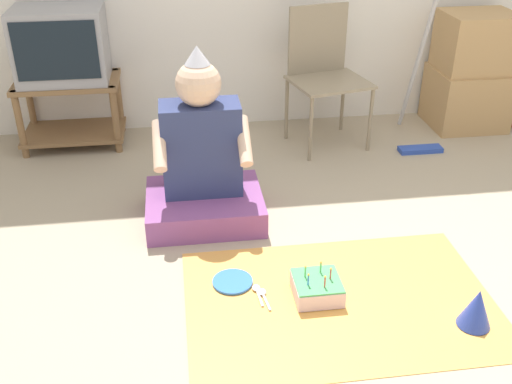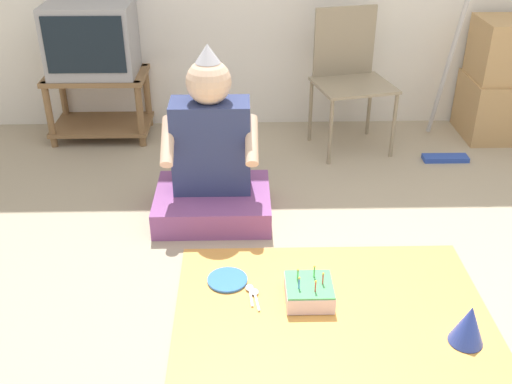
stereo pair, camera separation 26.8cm
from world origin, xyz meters
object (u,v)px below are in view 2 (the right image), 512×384
(folding_chair, at_px, (349,70))
(birthday_cake, at_px, (309,292))
(tv, at_px, (91,39))
(person_seated, at_px, (212,163))
(dust_mop, at_px, (448,102))
(paper_plate, at_px, (227,280))
(cardboard_box_stack, at_px, (506,82))
(party_hat_blue, at_px, (469,324))

(folding_chair, distance_m, birthday_cake, 1.73)
(tv, relative_size, person_seated, 0.60)
(dust_mop, xyz_separation_m, paper_plate, (-1.35, -1.31, -0.34))
(dust_mop, height_order, birthday_cake, dust_mop)
(birthday_cake, bearing_deg, paper_plate, 158.38)
(folding_chair, relative_size, cardboard_box_stack, 1.11)
(tv, xyz_separation_m, cardboard_box_stack, (2.68, -0.05, -0.29))
(tv, bearing_deg, folding_chair, -5.63)
(dust_mop, distance_m, birthday_cake, 1.79)
(cardboard_box_stack, relative_size, person_seated, 0.86)
(tv, bearing_deg, person_seated, -52.83)
(cardboard_box_stack, height_order, party_hat_blue, cardboard_box_stack)
(dust_mop, xyz_separation_m, birthday_cake, (-0.99, -1.45, -0.30))
(cardboard_box_stack, bearing_deg, person_seated, -152.36)
(folding_chair, bearing_deg, birthday_cake, -103.73)
(person_seated, bearing_deg, cardboard_box_stack, 27.64)
(dust_mop, xyz_separation_m, person_seated, (-1.43, -0.71, -0.05))
(tv, bearing_deg, paper_plate, -62.01)
(folding_chair, height_order, dust_mop, dust_mop)
(folding_chair, distance_m, cardboard_box_stack, 1.08)
(cardboard_box_stack, bearing_deg, dust_mop, -148.61)
(birthday_cake, bearing_deg, dust_mop, 55.60)
(tv, height_order, birthday_cake, tv)
(party_hat_blue, xyz_separation_m, paper_plate, (-0.94, 0.41, -0.08))
(folding_chair, xyz_separation_m, cardboard_box_stack, (1.06, 0.11, -0.13))
(cardboard_box_stack, height_order, birthday_cake, cardboard_box_stack)
(tv, distance_m, paper_plate, 1.97)
(birthday_cake, bearing_deg, tv, 124.49)
(person_seated, bearing_deg, folding_chair, 46.58)
(cardboard_box_stack, xyz_separation_m, person_seated, (-1.90, -0.99, -0.08))
(paper_plate, bearing_deg, folding_chair, 63.26)
(folding_chair, xyz_separation_m, birthday_cake, (-0.40, -1.62, -0.45))
(person_seated, distance_m, party_hat_blue, 1.45)
(person_seated, xyz_separation_m, paper_plate, (0.09, -0.60, -0.28))
(person_seated, bearing_deg, paper_plate, -81.96)
(tv, xyz_separation_m, person_seated, (0.79, -1.04, -0.37))
(folding_chair, xyz_separation_m, party_hat_blue, (0.19, -1.89, -0.41))
(folding_chair, height_order, birthday_cake, folding_chair)
(dust_mop, bearing_deg, birthday_cake, -124.40)
(cardboard_box_stack, height_order, paper_plate, cardboard_box_stack)
(birthday_cake, bearing_deg, cardboard_box_stack, 49.94)
(tv, distance_m, birthday_cake, 2.25)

